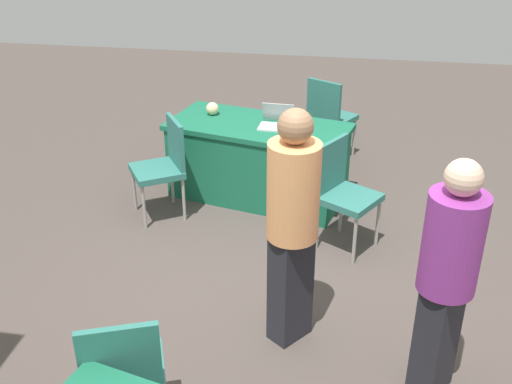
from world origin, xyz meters
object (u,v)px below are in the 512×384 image
at_px(person_attendee_browsing, 447,272).
at_px(scissors_red, 301,128).
at_px(chair_near_front, 343,188).
at_px(chair_back_row, 164,163).
at_px(yarn_ball, 212,109).
at_px(chair_by_pillar, 124,372).
at_px(person_presenter, 293,219).
at_px(laptop_silver, 276,122).
at_px(table_foreground, 258,161).
at_px(chair_tucked_left, 329,114).

bearing_deg(person_attendee_browsing, scissors_red, 58.74).
distance_m(chair_near_front, chair_back_row, 1.69).
xyz_separation_m(person_attendee_browsing, yarn_ball, (2.01, -2.64, -0.06)).
distance_m(chair_by_pillar, chair_back_row, 2.72).
relative_size(person_presenter, yarn_ball, 13.39).
height_order(person_attendee_browsing, laptop_silver, person_attendee_browsing).
bearing_deg(chair_back_row, table_foreground, -89.95).
distance_m(chair_tucked_left, person_presenter, 3.14).
height_order(chair_back_row, person_attendee_browsing, person_attendee_browsing).
bearing_deg(chair_back_row, chair_by_pillar, 159.71).
relative_size(chair_near_front, chair_back_row, 1.01).
height_order(table_foreground, person_presenter, person_presenter).
bearing_deg(chair_by_pillar, chair_tucked_left, 57.27).
xyz_separation_m(table_foreground, person_presenter, (-0.57, 2.09, 0.57)).
relative_size(chair_back_row, person_presenter, 0.55).
bearing_deg(table_foreground, chair_tucked_left, -121.66).
height_order(person_presenter, yarn_ball, person_presenter).
xyz_separation_m(person_attendee_browsing, laptop_silver, (1.33, -2.43, -0.08)).
height_order(chair_near_front, person_presenter, person_presenter).
bearing_deg(person_presenter, chair_tucked_left, 36.47).
distance_m(chair_near_front, scissors_red, 0.92).
height_order(chair_near_front, chair_back_row, chair_near_front).
xyz_separation_m(table_foreground, scissors_red, (-0.42, 0.03, 0.39)).
distance_m(table_foreground, chair_back_row, 0.98).
distance_m(person_attendee_browsing, laptop_silver, 2.77).
xyz_separation_m(chair_near_front, chair_by_pillar, (1.08, 2.37, -0.01)).
bearing_deg(yarn_ball, table_foreground, 158.73).
bearing_deg(laptop_silver, person_attendee_browsing, 121.30).
relative_size(chair_tucked_left, chair_by_pillar, 1.01).
xyz_separation_m(chair_near_front, person_attendee_browsing, (-0.65, 1.64, 0.34)).
relative_size(table_foreground, scissors_red, 10.43).
relative_size(table_foreground, laptop_silver, 5.70).
bearing_deg(yarn_ball, person_attendee_browsing, 127.31).
relative_size(chair_by_pillar, person_attendee_browsing, 0.59).
distance_m(laptop_silver, yarn_ball, 0.71).
height_order(laptop_silver, scissors_red, laptop_silver).
relative_size(person_attendee_browsing, laptop_silver, 4.88).
distance_m(laptop_silver, scissors_red, 0.24).
bearing_deg(person_attendee_browsing, chair_tucked_left, 48.51).
bearing_deg(chair_by_pillar, yarn_ball, 73.51).
distance_m(person_presenter, person_attendee_browsing, 1.01).
relative_size(chair_near_front, laptop_silver, 2.92).
height_order(person_attendee_browsing, scissors_red, person_attendee_browsing).
bearing_deg(yarn_ball, chair_tucked_left, -143.75).
height_order(chair_by_pillar, person_attendee_browsing, person_attendee_browsing).
relative_size(table_foreground, chair_by_pillar, 1.98).
bearing_deg(person_presenter, laptop_silver, 48.31).
distance_m(person_attendee_browsing, scissors_red, 2.65).
bearing_deg(person_presenter, yarn_ball, 62.76).
height_order(chair_back_row, scissors_red, chair_back_row).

